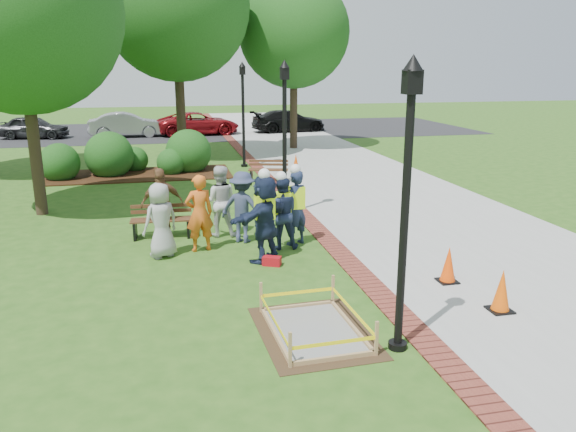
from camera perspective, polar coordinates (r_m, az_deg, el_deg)
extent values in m
plane|color=#285116|center=(11.08, -1.18, -6.73)|extent=(100.00, 100.00, 0.00)
cube|color=#9E9E99|center=(21.67, 6.58, 4.06)|extent=(6.00, 60.00, 0.02)
cube|color=maroon|center=(20.84, -1.91, 3.73)|extent=(0.50, 60.00, 0.03)
cube|color=#381E0F|center=(22.48, -14.90, 4.08)|extent=(7.00, 3.00, 0.05)
cube|color=black|center=(37.37, -9.50, 8.56)|extent=(36.00, 12.00, 0.01)
cube|color=#47331E|center=(9.13, 2.64, -11.70)|extent=(1.80, 2.37, 0.01)
cube|color=gray|center=(9.12, 2.64, -11.62)|extent=(1.27, 1.85, 0.04)
cube|color=tan|center=(9.11, 2.64, -11.50)|extent=(1.40, 1.97, 0.08)
cube|color=tan|center=(9.01, 2.66, -10.17)|extent=(1.43, 2.01, 0.55)
cube|color=yellow|center=(9.00, 2.66, -10.02)|extent=(1.38, 1.95, 0.06)
cube|color=brown|center=(14.09, -12.75, -0.37)|extent=(1.50, 0.51, 0.04)
cube|color=brown|center=(14.26, -12.76, 0.76)|extent=(1.48, 0.11, 0.24)
cube|color=black|center=(14.15, -12.69, -1.29)|extent=(1.36, 0.56, 0.43)
cube|color=brown|center=(20.47, -2.01, 4.72)|extent=(1.49, 0.78, 0.04)
cube|color=brown|center=(20.66, -1.97, 5.44)|extent=(1.39, 0.41, 0.23)
cube|color=black|center=(20.51, -2.01, 4.09)|extent=(1.38, 0.80, 0.42)
cube|color=black|center=(10.46, 20.70, -8.96)|extent=(0.39, 0.39, 0.05)
cone|color=#F05407|center=(10.32, 20.90, -7.00)|extent=(0.31, 0.31, 0.72)
cube|color=black|center=(11.47, 15.86, -6.41)|extent=(0.37, 0.37, 0.05)
cone|color=#FF4908|center=(11.35, 16.00, -4.67)|extent=(0.30, 0.30, 0.69)
cube|color=black|center=(22.36, 0.80, 4.53)|extent=(0.36, 0.36, 0.05)
cone|color=#E24A07|center=(22.29, 0.80, 5.44)|extent=(0.29, 0.29, 0.67)
cube|color=#AF0D16|center=(11.94, -1.65, -4.59)|extent=(0.43, 0.35, 0.19)
cylinder|color=black|center=(8.11, 11.71, -1.10)|extent=(0.12, 0.12, 3.80)
cube|color=black|center=(7.80, 12.51, 13.15)|extent=(0.22, 0.22, 0.32)
cone|color=black|center=(7.80, 12.61, 14.99)|extent=(0.28, 0.28, 0.22)
cylinder|color=black|center=(8.80, 11.06, -12.75)|extent=(0.28, 0.28, 0.10)
cylinder|color=black|center=(15.59, -0.35, 6.91)|extent=(0.12, 0.12, 3.80)
cube|color=black|center=(15.44, -0.36, 14.28)|extent=(0.22, 0.22, 0.32)
cone|color=black|center=(15.43, -0.36, 15.21)|extent=(0.28, 0.28, 0.22)
cylinder|color=black|center=(15.96, -0.34, 0.32)|extent=(0.28, 0.28, 0.10)
cylinder|color=black|center=(23.42, -4.56, 9.61)|extent=(0.12, 0.12, 3.80)
cube|color=black|center=(23.32, -4.66, 14.50)|extent=(0.22, 0.22, 0.32)
cone|color=black|center=(23.32, -4.68, 15.12)|extent=(0.28, 0.28, 0.22)
cylinder|color=black|center=(23.67, -4.47, 5.14)|extent=(0.28, 0.28, 0.10)
cylinder|color=#3D2D1E|center=(17.12, -24.47, 7.51)|extent=(0.32, 0.32, 4.52)
sphere|color=#1A4513|center=(17.07, -25.70, 18.28)|extent=(5.38, 5.38, 5.38)
cylinder|color=#3D2D1E|center=(25.84, -10.90, 11.68)|extent=(0.41, 0.41, 5.40)
sphere|color=#1A4513|center=(25.92, -11.35, 20.22)|extent=(6.36, 6.36, 6.36)
cylinder|color=#3D2D1E|center=(28.72, 0.58, 11.54)|extent=(0.38, 0.38, 4.69)
sphere|color=#1A4513|center=(28.71, 0.60, 18.22)|extent=(5.44, 5.44, 5.44)
sphere|color=#1A4513|center=(22.54, -22.03, 3.45)|extent=(1.47, 1.47, 1.47)
sphere|color=#1A4513|center=(22.72, -17.56, 3.94)|extent=(1.83, 1.83, 1.83)
sphere|color=#1A4513|center=(22.41, -11.75, 4.18)|extent=(1.09, 1.09, 1.09)
sphere|color=#1A4513|center=(22.94, -9.99, 4.51)|extent=(1.81, 1.81, 1.81)
sphere|color=#1A4513|center=(23.50, -15.21, 4.47)|extent=(1.04, 1.04, 1.04)
imported|color=#9B9B9B|center=(12.57, -12.80, -0.45)|extent=(0.63, 0.57, 1.67)
imported|color=orange|center=(12.81, -8.99, 0.27)|extent=(0.63, 0.48, 1.77)
imported|color=silver|center=(13.89, -6.96, 1.50)|extent=(0.62, 0.45, 1.76)
imported|color=brown|center=(13.95, -12.68, 1.24)|extent=(0.62, 0.46, 1.73)
imported|color=#303754|center=(13.35, -4.63, 0.89)|extent=(0.65, 0.58, 1.71)
imported|color=#1D2C4B|center=(12.00, -2.38, -0.27)|extent=(0.71, 0.69, 1.88)
cube|color=#C1F514|center=(11.94, -2.39, 0.96)|extent=(0.42, 0.26, 0.52)
sphere|color=white|center=(11.79, -2.43, 4.26)|extent=(0.25, 0.25, 0.25)
imported|color=#1C2749|center=(13.12, 0.74, 0.83)|extent=(0.67, 0.58, 1.77)
cube|color=#C1F514|center=(13.06, 0.74, 1.90)|extent=(0.42, 0.26, 0.52)
sphere|color=white|center=(12.92, 0.75, 4.76)|extent=(0.25, 0.25, 0.25)
imported|color=#1A2C46|center=(12.86, -0.69, 0.27)|extent=(0.56, 0.39, 1.66)
cube|color=#C1F514|center=(12.80, -0.70, 1.29)|extent=(0.42, 0.26, 0.52)
sphere|color=white|center=(12.67, -0.71, 4.01)|extent=(0.25, 0.25, 0.25)
imported|color=#28282B|center=(35.96, -24.34, 7.18)|extent=(2.58, 4.64, 1.43)
imported|color=gray|center=(34.86, -15.97, 7.73)|extent=(2.29, 4.87, 1.56)
imported|color=maroon|center=(35.06, -9.07, 8.15)|extent=(2.56, 4.79, 1.49)
imported|color=black|center=(36.24, 0.06, 8.56)|extent=(2.52, 4.76, 1.48)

